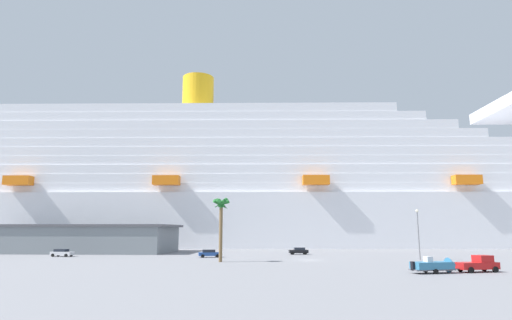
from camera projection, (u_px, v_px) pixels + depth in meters
ground_plane at (295, 252)px, 106.21m from camera, size 600.00×600.00×0.00m
cruise_ship at (301, 191)px, 139.71m from camera, size 303.96×38.16×63.65m
terminal_building at (64, 238)px, 104.41m from camera, size 57.57×24.64×6.87m
pickup_truck at (478, 264)px, 55.06m from camera, size 5.90×3.19×2.20m
small_boat_on_trailer at (437, 266)px, 53.68m from camera, size 7.26×3.31×2.15m
palm_tree at (221, 211)px, 73.77m from camera, size 3.18×3.08×11.33m
street_lamp at (418, 228)px, 78.43m from camera, size 0.56×0.56×9.45m
parked_car_black_coupe at (299, 251)px, 94.43m from camera, size 4.45×2.16×1.58m
parked_car_blue_suv at (209, 253)px, 84.45m from camera, size 4.81×2.73×1.58m
parked_car_silver_sedan at (62, 253)px, 86.81m from camera, size 4.90×2.68×1.58m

